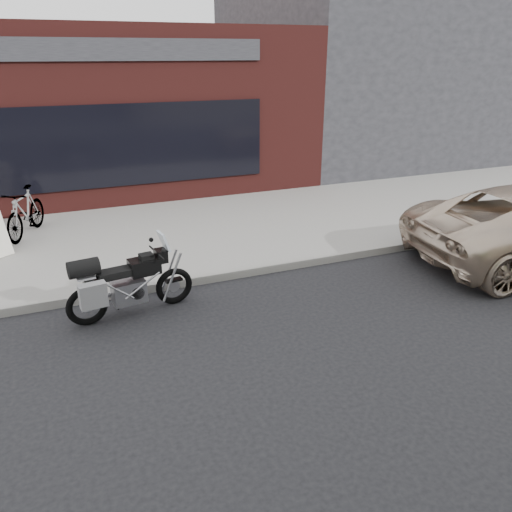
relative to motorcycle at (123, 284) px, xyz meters
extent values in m
plane|color=black|center=(1.55, -3.35, -0.55)|extent=(120.00, 120.00, 0.00)
cube|color=gray|center=(1.55, 3.65, -0.47)|extent=(44.00, 6.00, 0.15)
cube|color=#571F1C|center=(-0.45, 10.65, 1.70)|extent=(14.00, 10.00, 4.50)
cube|color=black|center=(-0.45, 5.62, 1.15)|extent=(10.00, 0.08, 2.00)
cube|color=#29282D|center=(-0.45, 5.62, 3.35)|extent=(10.00, 0.08, 0.50)
cube|color=#29282D|center=(11.55, 10.65, 2.45)|extent=(10.00, 10.00, 6.00)
torus|color=black|center=(-0.56, -0.06, -0.24)|extent=(0.63, 0.19, 0.62)
torus|color=black|center=(0.82, 0.14, -0.24)|extent=(0.63, 0.19, 0.62)
cube|color=#B7B7BC|center=(0.08, 0.03, -0.16)|extent=(0.54, 0.35, 0.35)
cube|color=black|center=(0.36, 0.07, 0.21)|extent=(0.50, 0.36, 0.24)
cube|color=black|center=(-0.10, 0.01, 0.19)|extent=(0.54, 0.33, 0.11)
cube|color=black|center=(-0.42, -0.04, 0.12)|extent=(0.30, 0.24, 0.13)
cube|color=black|center=(0.63, 0.11, 0.33)|extent=(0.20, 0.24, 0.20)
cube|color=silver|center=(0.70, 0.12, 0.56)|extent=(0.17, 0.29, 0.31)
cylinder|color=black|center=(0.57, 0.10, 0.40)|extent=(0.12, 0.65, 0.03)
cube|color=#B7B7BC|center=(-0.53, -0.06, 0.25)|extent=(0.30, 0.31, 0.03)
cube|color=gray|center=(-0.46, -0.29, 0.03)|extent=(0.41, 0.22, 0.37)
cylinder|color=black|center=(-0.53, -0.06, 0.38)|extent=(0.48, 0.32, 0.26)
cylinder|color=#B7B7BC|center=(-0.31, 0.13, -0.22)|extent=(0.52, 0.15, 0.18)
imported|color=gray|center=(-1.45, 4.16, 0.12)|extent=(1.13, 1.79, 1.04)
camera|label=1|loc=(-0.68, -7.16, 3.28)|focal=35.00mm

